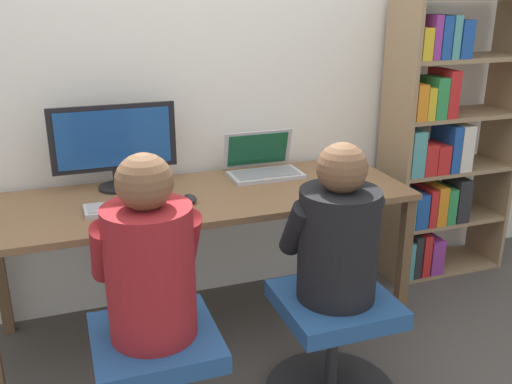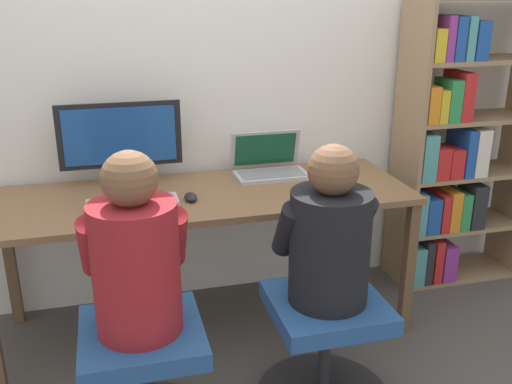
% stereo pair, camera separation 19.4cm
% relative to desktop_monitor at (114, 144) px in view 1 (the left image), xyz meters
% --- Properties ---
extents(ground_plane, '(14.00, 14.00, 0.00)m').
position_rel_desktop_monitor_xyz_m(ground_plane, '(0.36, -0.55, -0.94)').
color(ground_plane, '#4C4742').
extents(wall_back, '(10.00, 0.05, 2.60)m').
position_rel_desktop_monitor_xyz_m(wall_back, '(0.36, 0.19, 0.36)').
color(wall_back, white).
rests_on(wall_back, ground_plane).
extents(desk, '(1.96, 0.68, 0.72)m').
position_rel_desktop_monitor_xyz_m(desk, '(0.36, -0.22, -0.29)').
color(desk, brown).
rests_on(desk, ground_plane).
extents(desktop_monitor, '(0.58, 0.18, 0.41)m').
position_rel_desktop_monitor_xyz_m(desktop_monitor, '(0.00, 0.00, 0.00)').
color(desktop_monitor, black).
rests_on(desktop_monitor, desk).
extents(laptop, '(0.37, 0.25, 0.22)m').
position_rel_desktop_monitor_xyz_m(laptop, '(0.73, -0.03, -0.17)').
color(laptop, '#B7B7BC').
rests_on(laptop, desk).
extents(keyboard, '(0.40, 0.14, 0.03)m').
position_rel_desktop_monitor_xyz_m(keyboard, '(0.02, -0.30, -0.21)').
color(keyboard, '#B2B2B7').
rests_on(keyboard, desk).
extents(computer_mouse_by_keyboard, '(0.06, 0.10, 0.03)m').
position_rel_desktop_monitor_xyz_m(computer_mouse_by_keyboard, '(0.28, -0.30, -0.20)').
color(computer_mouse_by_keyboard, black).
rests_on(computer_mouse_by_keyboard, desk).
extents(office_chair_right, '(0.55, 0.55, 0.48)m').
position_rel_desktop_monitor_xyz_m(office_chair_right, '(0.72, -0.90, -0.69)').
color(office_chair_right, '#262628').
rests_on(office_chair_right, ground_plane).
extents(person_at_monitor, '(0.37, 0.32, 0.65)m').
position_rel_desktop_monitor_xyz_m(person_at_monitor, '(0.00, -0.91, -0.17)').
color(person_at_monitor, maroon).
rests_on(person_at_monitor, office_chair_left).
extents(person_at_laptop, '(0.38, 0.32, 0.62)m').
position_rel_desktop_monitor_xyz_m(person_at_laptop, '(0.72, -0.89, -0.19)').
color(person_at_laptop, black).
rests_on(person_at_laptop, office_chair_right).
extents(bookshelf, '(0.75, 0.31, 1.59)m').
position_rel_desktop_monitor_xyz_m(bookshelf, '(1.78, -0.05, -0.19)').
color(bookshelf, '#997A56').
rests_on(bookshelf, ground_plane).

